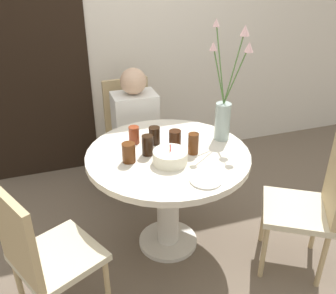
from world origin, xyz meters
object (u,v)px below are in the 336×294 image
(drink_glass_1, at_px, (175,139))
(drink_glass_4, at_px, (154,135))
(side_plate, at_px, (206,180))
(drink_glass_3, at_px, (193,144))
(chair_right_flank, at_px, (130,128))
(drink_glass_2, at_px, (129,153))
(chair_near_front, at_px, (313,201))
(person_guest, at_px, (136,136))
(drink_glass_5, at_px, (148,145))
(flower_vase, at_px, (225,105))
(chair_left_flank, at_px, (42,253))
(birthday_cake, at_px, (170,157))
(drink_glass_0, at_px, (134,135))

(drink_glass_1, distance_m, drink_glass_4, 0.14)
(side_plate, distance_m, drink_glass_3, 0.32)
(chair_right_flank, relative_size, drink_glass_2, 7.56)
(chair_near_front, relative_size, person_guest, 0.85)
(side_plate, bearing_deg, drink_glass_3, 80.70)
(side_plate, bearing_deg, drink_glass_5, 119.31)
(chair_right_flank, xyz_separation_m, person_guest, (0.01, -0.16, -0.01))
(chair_near_front, bearing_deg, flower_vase, -115.54)
(chair_left_flank, bearing_deg, birthday_cake, -96.70)
(drink_glass_2, bearing_deg, chair_near_front, -23.35)
(drink_glass_0, bearing_deg, drink_glass_5, -77.04)
(drink_glass_1, bearing_deg, drink_glass_2, -165.03)
(drink_glass_0, xyz_separation_m, drink_glass_4, (0.12, -0.05, 0.00))
(drink_glass_1, bearing_deg, drink_glass_3, -55.04)
(birthday_cake, height_order, flower_vase, flower_vase)
(chair_left_flank, bearing_deg, drink_glass_0, -73.28)
(birthday_cake, bearing_deg, person_guest, 90.15)
(birthday_cake, distance_m, person_guest, 0.89)
(drink_glass_0, bearing_deg, chair_right_flank, 79.45)
(flower_vase, relative_size, person_guest, 0.70)
(chair_left_flank, bearing_deg, side_plate, -114.54)
(flower_vase, xyz_separation_m, side_plate, (-0.32, -0.44, -0.23))
(flower_vase, xyz_separation_m, drink_glass_1, (-0.34, -0.02, -0.18))
(chair_right_flank, distance_m, drink_glass_3, 1.00)
(chair_near_front, bearing_deg, person_guest, -115.11)
(flower_vase, relative_size, drink_glass_1, 6.52)
(drink_glass_4, bearing_deg, chair_left_flank, -144.37)
(chair_left_flank, relative_size, drink_glass_3, 6.77)
(flower_vase, bearing_deg, chair_left_flank, -158.67)
(drink_glass_1, bearing_deg, chair_near_front, -36.96)
(chair_left_flank, distance_m, birthday_cake, 0.86)
(drink_glass_0, bearing_deg, drink_glass_3, -39.20)
(birthday_cake, xyz_separation_m, drink_glass_1, (0.09, 0.18, 0.02))
(chair_right_flank, relative_size, side_plate, 5.09)
(birthday_cake, height_order, drink_glass_1, birthday_cake)
(chair_left_flank, height_order, drink_glass_2, chair_left_flank)
(drink_glass_3, bearing_deg, flower_vase, 26.39)
(flower_vase, height_order, drink_glass_5, flower_vase)
(chair_near_front, xyz_separation_m, drink_glass_3, (-0.62, 0.41, 0.29))
(chair_left_flank, distance_m, drink_glass_2, 0.71)
(drink_glass_1, bearing_deg, chair_left_flank, -152.35)
(drink_glass_0, xyz_separation_m, drink_glass_5, (0.04, -0.18, 0.01))
(person_guest, bearing_deg, chair_near_front, -56.57)
(drink_glass_1, relative_size, drink_glass_4, 1.00)
(flower_vase, bearing_deg, drink_glass_0, 168.08)
(drink_glass_0, bearing_deg, chair_near_front, -35.59)
(flower_vase, height_order, person_guest, flower_vase)
(chair_left_flank, relative_size, chair_near_front, 1.00)
(side_plate, height_order, drink_glass_3, drink_glass_3)
(drink_glass_4, bearing_deg, chair_near_front, -37.28)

